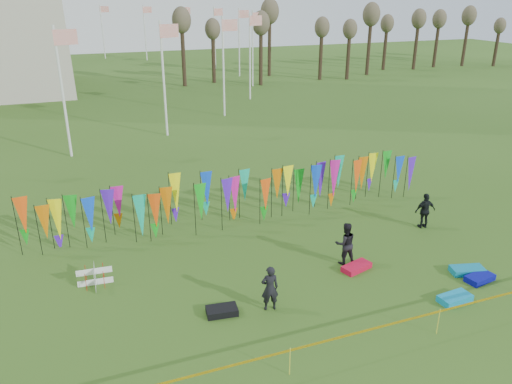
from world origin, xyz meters
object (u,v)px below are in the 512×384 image
object	(u,v)px
kite_bag_red	(356,267)
kite_bag_turquoise	(455,298)
box_kite	(95,277)
kite_bag_teal	(467,270)
person_left	(270,288)
person_right	(425,211)
kite_bag_black	(222,311)
kite_bag_blue	(480,278)
person_mid	(345,243)

from	to	relation	value
kite_bag_red	kite_bag_turquoise	bearing A→B (deg)	-56.00
box_kite	kite_bag_teal	size ratio (longest dim) A/B	0.57
person_left	person_right	bearing A→B (deg)	-150.65
kite_bag_black	kite_bag_teal	xyz separation A→B (m)	(9.34, -0.83, -0.00)
kite_bag_black	box_kite	bearing A→B (deg)	138.78
person_left	kite_bag_blue	world-z (taller)	person_left
kite_bag_blue	kite_bag_teal	bearing A→B (deg)	93.51
box_kite	kite_bag_red	xyz separation A→B (m)	(9.32, -2.40, -0.24)
kite_bag_blue	kite_bag_turquoise	bearing A→B (deg)	-157.79
box_kite	person_mid	distance (m)	9.32
kite_bag_turquoise	kite_bag_teal	bearing A→B (deg)	37.06
box_kite	kite_bag_blue	xyz separation A→B (m)	(13.10, -4.68, -0.24)
person_mid	kite_bag_turquoise	size ratio (longest dim) A/B	1.47
person_left	box_kite	bearing A→B (deg)	-25.12
kite_bag_red	kite_bag_black	distance (m)	5.66
person_mid	kite_bag_red	distance (m)	0.98
kite_bag_red	box_kite	bearing A→B (deg)	165.56
kite_bag_black	person_left	bearing A→B (deg)	-10.78
kite_bag_turquoise	person_right	bearing A→B (deg)	62.13
kite_bag_turquoise	kite_bag_teal	distance (m)	2.16
box_kite	person_mid	size ratio (longest dim) A/B	0.41
kite_bag_blue	kite_bag_black	xyz separation A→B (m)	(-9.37, 1.42, 0.00)
box_kite	kite_bag_black	world-z (taller)	box_kite
kite_bag_blue	person_left	bearing A→B (deg)	171.85
box_kite	kite_bag_teal	distance (m)	13.69
kite_bag_blue	box_kite	bearing A→B (deg)	160.34
box_kite	kite_bag_turquoise	xyz separation A→B (m)	(11.34, -5.39, -0.23)
kite_bag_blue	kite_bag_black	distance (m)	9.48
person_mid	kite_bag_blue	size ratio (longest dim) A/B	1.57
person_mid	kite_bag_blue	world-z (taller)	person_mid
kite_bag_red	kite_bag_black	bearing A→B (deg)	-171.23
person_mid	kite_bag_turquoise	world-z (taller)	person_mid
kite_bag_turquoise	kite_bag_teal	size ratio (longest dim) A/B	0.94
box_kite	kite_bag_turquoise	world-z (taller)	box_kite
person_left	kite_bag_black	distance (m)	1.73
person_mid	person_right	bearing A→B (deg)	-152.96
box_kite	kite_bag_red	size ratio (longest dim) A/B	0.59
box_kite	person_left	world-z (taller)	person_left
person_left	kite_bag_teal	distance (m)	7.82
box_kite	person_mid	xyz separation A→B (m)	(9.14, -1.78, 0.50)
person_mid	kite_bag_black	bearing A→B (deg)	25.36
person_left	kite_bag_red	distance (m)	4.25
person_right	person_mid	bearing A→B (deg)	24.62
person_right	kite_bag_red	bearing A→B (deg)	31.77
person_right	kite_bag_red	distance (m)	5.22
kite_bag_blue	person_right	bearing A→B (deg)	77.86
kite_bag_turquoise	kite_bag_red	distance (m)	3.61
person_mid	kite_bag_red	size ratio (longest dim) A/B	1.44
person_mid	kite_bag_blue	bearing A→B (deg)	153.89
kite_bag_black	kite_bag_teal	bearing A→B (deg)	-5.09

